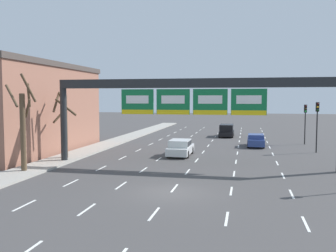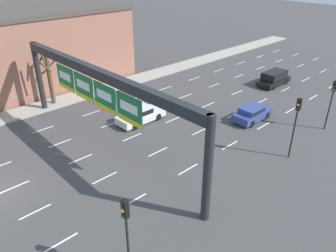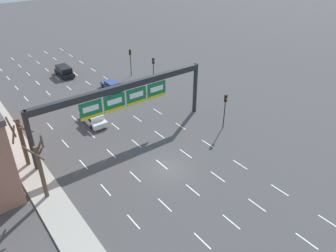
{
  "view_description": "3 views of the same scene",
  "coord_description": "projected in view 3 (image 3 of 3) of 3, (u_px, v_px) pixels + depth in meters",
  "views": [
    {
      "loc": [
        4.07,
        -20.29,
        5.32
      ],
      "look_at": [
        -1.41,
        5.88,
        3.29
      ],
      "focal_mm": 40.0,
      "sensor_mm": 36.0,
      "label": 1
    },
    {
      "loc": [
        19.94,
        -3.58,
        13.83
      ],
      "look_at": [
        2.84,
        12.54,
        1.6
      ],
      "focal_mm": 35.0,
      "sensor_mm": 36.0,
      "label": 2
    },
    {
      "loc": [
        -16.16,
        -21.52,
        21.02
      ],
      "look_at": [
        3.53,
        4.59,
        1.79
      ],
      "focal_mm": 35.0,
      "sensor_mm": 36.0,
      "label": 3
    }
  ],
  "objects": [
    {
      "name": "ground_plane",
      "position": [
        167.0,
        169.0,
        33.85
      ],
      "size": [
        220.0,
        220.0,
        0.0
      ],
      "primitive_type": "plane",
      "color": "#474444"
    },
    {
      "name": "sidewalk_left",
      "position": [
        62.0,
        218.0,
        27.95
      ],
      "size": [
        2.8,
        110.0,
        0.15
      ],
      "color": "#A8A399",
      "rests_on": "ground_plane"
    },
    {
      "name": "lane_dashes",
      "position": [
        106.0,
        119.0,
        43.14
      ],
      "size": [
        13.32,
        67.0,
        0.01
      ],
      "color": "white",
      "rests_on": "ground_plane"
    },
    {
      "name": "sign_gantry",
      "position": [
        124.0,
        95.0,
        36.65
      ],
      "size": [
        21.93,
        0.7,
        6.78
      ],
      "color": "#232628",
      "rests_on": "ground_plane"
    },
    {
      "name": "suv_black",
      "position": [
        64.0,
        71.0,
        55.66
      ],
      "size": [
        1.95,
        4.71,
        1.69
      ],
      "color": "black",
      "rests_on": "ground_plane"
    },
    {
      "name": "car_blue",
      "position": [
        112.0,
        85.0,
        50.77
      ],
      "size": [
        1.81,
        4.19,
        1.38
      ],
      "color": "navy",
      "rests_on": "ground_plane"
    },
    {
      "name": "car_white",
      "position": [
        93.0,
        118.0,
        41.68
      ],
      "size": [
        1.95,
        4.64,
        1.48
      ],
      "color": "silver",
      "rests_on": "ground_plane"
    },
    {
      "name": "traffic_light_near_gantry",
      "position": [
        154.0,
        67.0,
        49.99
      ],
      "size": [
        0.3,
        0.35,
        4.89
      ],
      "color": "black",
      "rests_on": "ground_plane"
    },
    {
      "name": "traffic_light_mid_block",
      "position": [
        225.0,
        105.0,
        39.53
      ],
      "size": [
        0.3,
        0.35,
        4.5
      ],
      "color": "black",
      "rests_on": "ground_plane"
    },
    {
      "name": "traffic_light_far_end",
      "position": [
        130.0,
        57.0,
        54.6
      ],
      "size": [
        0.3,
        0.35,
        4.54
      ],
      "color": "black",
      "rests_on": "ground_plane"
    },
    {
      "name": "tree_bare_closest",
      "position": [
        22.0,
        140.0,
        32.78
      ],
      "size": [
        2.31,
        2.31,
        5.69
      ],
      "color": "brown",
      "rests_on": "sidewalk_left"
    },
    {
      "name": "tree_bare_second",
      "position": [
        41.0,
        167.0,
        28.52
      ],
      "size": [
        1.95,
        1.82,
        6.83
      ],
      "color": "brown",
      "rests_on": "sidewalk_left"
    }
  ]
}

